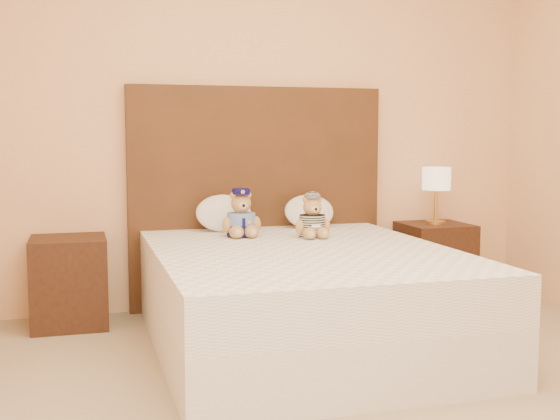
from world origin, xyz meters
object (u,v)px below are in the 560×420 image
object	(u,v)px
teddy_prisoner	(312,216)
pillow_left	(224,211)
teddy_police	(241,213)
pillow_right	(309,210)
nightstand_right	(435,262)
bed	(302,297)
lamp	(436,182)
nightstand_left	(69,282)

from	to	relation	value
teddy_prisoner	pillow_left	distance (m)	0.64
teddy_police	pillow_right	distance (m)	0.60
nightstand_right	pillow_right	distance (m)	1.02
bed	lamp	bearing A→B (deg)	32.62
nightstand_right	pillow_left	bearing A→B (deg)	178.87
lamp	bed	bearing A→B (deg)	-147.38
nightstand_left	lamp	size ratio (longest dim) A/B	1.38
bed	nightstand_left	distance (m)	1.48
nightstand_left	teddy_prisoner	xyz separation A→B (m)	(1.44, -0.42, 0.40)
nightstand_left	nightstand_right	distance (m)	2.50
teddy_prisoner	pillow_left	world-z (taller)	same
nightstand_right	teddy_police	bearing A→B (deg)	-170.35
lamp	teddy_police	world-z (taller)	lamp
nightstand_right	bed	bearing A→B (deg)	-147.38
lamp	teddy_prisoner	world-z (taller)	lamp
lamp	pillow_left	bearing A→B (deg)	178.87
lamp	pillow_right	world-z (taller)	lamp
nightstand_right	pillow_left	xyz separation A→B (m)	(-1.52, 0.03, 0.40)
bed	nightstand_right	xyz separation A→B (m)	(1.25, 0.80, -0.00)
pillow_right	teddy_prisoner	bearing A→B (deg)	-106.11
teddy_police	teddy_prisoner	distance (m)	0.44
bed	teddy_prisoner	bearing A→B (deg)	64.09
pillow_right	nightstand_left	bearing A→B (deg)	-178.90
bed	nightstand_right	bearing A→B (deg)	32.62
nightstand_right	teddy_prisoner	xyz separation A→B (m)	(-1.06, -0.42, 0.40)
lamp	pillow_right	distance (m)	0.95
pillow_left	nightstand_left	bearing A→B (deg)	-178.24
bed	pillow_left	size ratio (longest dim) A/B	5.45
nightstand_left	teddy_police	xyz separation A→B (m)	(1.03, -0.25, 0.42)
nightstand_left	lamp	xyz separation A→B (m)	(2.50, 0.00, 0.57)
teddy_prisoner	pillow_right	size ratio (longest dim) A/B	0.75
nightstand_left	pillow_right	distance (m)	1.62
nightstand_left	teddy_police	size ratio (longest dim) A/B	1.87
bed	teddy_police	distance (m)	0.73
teddy_prisoner	nightstand_left	bearing A→B (deg)	164.33
bed	teddy_prisoner	world-z (taller)	teddy_prisoner
teddy_prisoner	pillow_right	xyz separation A→B (m)	(0.13, 0.45, -0.01)
bed	nightstand_left	bearing A→B (deg)	147.38
teddy_prisoner	pillow_right	distance (m)	0.46
nightstand_right	teddy_police	xyz separation A→B (m)	(-1.47, -0.25, 0.42)
bed	pillow_right	world-z (taller)	pillow_right
lamp	pillow_left	xyz separation A→B (m)	(-1.52, 0.03, -0.17)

